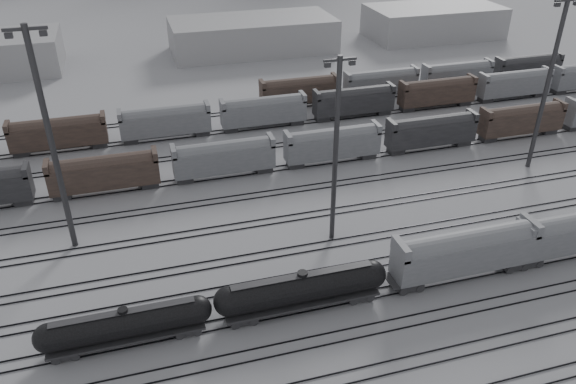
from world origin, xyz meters
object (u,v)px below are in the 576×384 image
object	(u,v)px
tank_car_b	(302,289)
hopper_car_a	(465,250)
light_mast_c	(336,149)
tank_car_a	(125,324)

from	to	relation	value
tank_car_b	hopper_car_a	distance (m)	18.85
hopper_car_a	light_mast_c	world-z (taller)	light_mast_c
tank_car_a	tank_car_b	size ratio (longest dim) A/B	0.90
tank_car_b	light_mast_c	xyz separation A→B (m)	(7.46, 11.37, 9.63)
hopper_car_a	tank_car_a	bearing A→B (deg)	180.00
tank_car_a	hopper_car_a	bearing A→B (deg)	0.00
hopper_car_a	light_mast_c	distance (m)	18.21
tank_car_b	hopper_car_a	size ratio (longest dim) A/B	1.10
hopper_car_a	light_mast_c	bearing A→B (deg)	134.96
tank_car_a	light_mast_c	distance (m)	29.33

